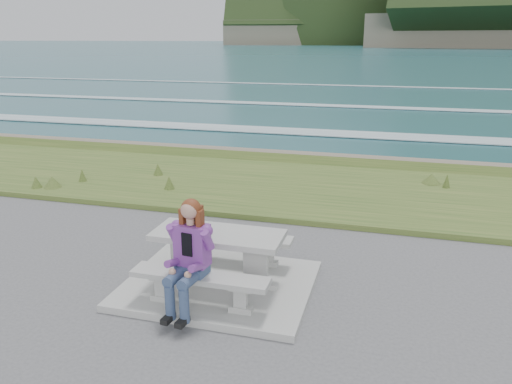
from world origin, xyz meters
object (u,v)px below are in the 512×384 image
picnic_table (218,244)px  bench_seaward (234,240)px  seated_woman (187,272)px  bench_landward (200,282)px

picnic_table → bench_seaward: 0.74m
bench_seaward → seated_woman: 1.55m
picnic_table → bench_landward: (0.00, -0.70, -0.23)m
bench_landward → bench_seaward: size_ratio=1.00×
bench_landward → bench_seaward: 1.40m
bench_landward → seated_woman: 0.25m
picnic_table → seated_woman: seated_woman is taller
seated_woman → bench_seaward: bearing=92.7°
bench_seaward → bench_landward: bearing=-90.0°
bench_landward → bench_seaward: same height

